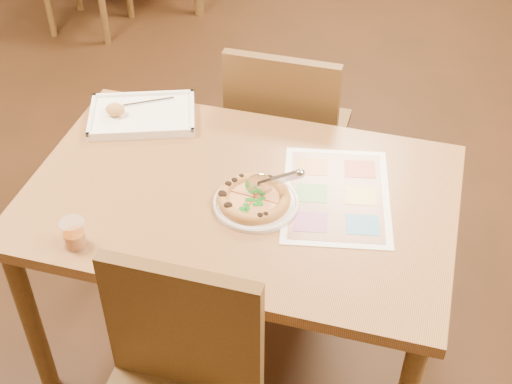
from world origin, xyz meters
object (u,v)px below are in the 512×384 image
(pizza_cutter, at_px, (273,181))
(pizza, at_px, (254,198))
(plate, at_px, (256,203))
(appetizer_tray, at_px, (140,116))
(menu, at_px, (336,195))
(dining_table, at_px, (240,214))
(chair_far, at_px, (286,124))
(glass_tumbler, at_px, (74,235))

(pizza_cutter, bearing_deg, pizza, -172.36)
(plate, bearing_deg, appetizer_tray, 147.39)
(pizza_cutter, height_order, menu, pizza_cutter)
(pizza, height_order, pizza_cutter, pizza_cutter)
(dining_table, relative_size, pizza, 5.93)
(appetizer_tray, bearing_deg, pizza_cutter, -28.83)
(chair_far, xyz_separation_m, pizza, (0.06, -0.64, 0.18))
(dining_table, bearing_deg, pizza_cutter, -9.69)
(appetizer_tray, height_order, glass_tumbler, glass_tumbler)
(dining_table, relative_size, chair_far, 2.77)
(dining_table, height_order, appetizer_tray, appetizer_tray)
(pizza, xyz_separation_m, pizza_cutter, (0.05, 0.02, 0.06))
(plate, distance_m, glass_tumbler, 0.53)
(pizza, xyz_separation_m, appetizer_tray, (-0.50, 0.32, -0.01))
(appetizer_tray, bearing_deg, pizza, -33.03)
(plate, relative_size, appetizer_tray, 0.61)
(dining_table, bearing_deg, appetizer_tray, 147.31)
(dining_table, distance_m, menu, 0.31)
(glass_tumbler, distance_m, menu, 0.78)
(appetizer_tray, bearing_deg, glass_tumbler, -84.01)
(pizza, relative_size, pizza_cutter, 1.37)
(plate, relative_size, glass_tumbler, 2.96)
(dining_table, height_order, glass_tumbler, glass_tumbler)
(chair_far, xyz_separation_m, pizza_cutter, (0.11, -0.62, 0.24))
(pizza, distance_m, appetizer_tray, 0.60)
(dining_table, distance_m, glass_tumbler, 0.52)
(pizza_cutter, distance_m, menu, 0.21)
(menu, bearing_deg, pizza_cutter, -154.44)
(dining_table, bearing_deg, pizza, -35.64)
(chair_far, height_order, appetizer_tray, chair_far)
(dining_table, height_order, chair_far, chair_far)
(pizza, height_order, glass_tumbler, glass_tumbler)
(appetizer_tray, bearing_deg, plate, -32.61)
(plate, bearing_deg, menu, 25.36)
(chair_far, relative_size, plate, 1.84)
(dining_table, relative_size, menu, 2.89)
(plate, relative_size, menu, 0.57)
(glass_tumbler, height_order, menu, glass_tumbler)
(glass_tumbler, bearing_deg, appetizer_tray, 95.99)
(appetizer_tray, bearing_deg, dining_table, -32.69)
(chair_far, relative_size, menu, 1.04)
(chair_far, height_order, plate, chair_far)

